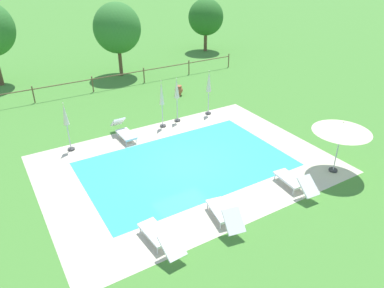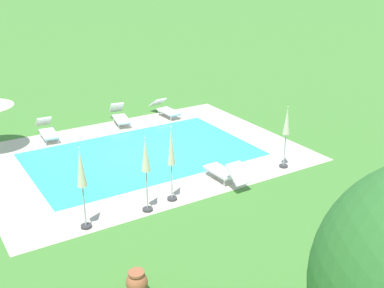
{
  "view_description": "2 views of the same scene",
  "coord_description": "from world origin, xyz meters",
  "views": [
    {
      "loc": [
        -6.68,
        -11.49,
        8.21
      ],
      "look_at": [
        0.59,
        0.5,
        0.6
      ],
      "focal_mm": 33.73,
      "sensor_mm": 36.0,
      "label": 1
    },
    {
      "loc": [
        7.55,
        15.81,
        7.34
      ],
      "look_at": [
        -0.78,
        2.48,
        1.11
      ],
      "focal_mm": 44.75,
      "sensor_mm": 36.0,
      "label": 2
    }
  ],
  "objects": [
    {
      "name": "sun_lounger_north_mid",
      "position": [
        -0.8,
        -3.9,
        0.38
      ],
      "size": [
        0.95,
        2.03,
        0.89
      ],
      "color": "white",
      "rests_on": "ground"
    },
    {
      "name": "sun_lounger_north_near_steps",
      "position": [
        -1.35,
        3.74,
        0.38
      ],
      "size": [
        0.65,
        1.97,
        0.89
      ],
      "color": "white",
      "rests_on": "ground"
    },
    {
      "name": "tree_west_mid",
      "position": [
        11.5,
        16.14,
        2.94
      ],
      "size": [
        3.07,
        3.07,
        4.5
      ],
      "color": "brown",
      "rests_on": "ground"
    },
    {
      "name": "terracotta_urn_near_fence",
      "position": [
        3.84,
        7.47,
        0.34
      ],
      "size": [
        0.51,
        0.51,
        0.63
      ],
      "color": "#A85B38",
      "rests_on": "ground"
    },
    {
      "name": "pool_coping_rim",
      "position": [
        0.0,
        0.0,
        0.01
      ],
      "size": [
        9.12,
        5.87,
        0.01
      ],
      "color": "beige",
      "rests_on": "ground"
    },
    {
      "name": "swimming_pool_water",
      "position": [
        0.0,
        0.0,
        0.01
      ],
      "size": [
        8.64,
        5.39,
        0.01
      ],
      "primitive_type": "cube",
      "color": "#38C6D1",
      "rests_on": "ground"
    },
    {
      "name": "tree_far_west",
      "position": [
        2.25,
        13.26,
        3.37
      ],
      "size": [
        3.29,
        3.29,
        5.1
      ],
      "color": "brown",
      "rests_on": "ground"
    },
    {
      "name": "patio_umbrella_closed_row_mid_east",
      "position": [
        0.86,
        3.89,
        1.64
      ],
      "size": [
        0.32,
        0.32,
        2.52
      ],
      "color": "#383838",
      "rests_on": "ground"
    },
    {
      "name": "ground_plane",
      "position": [
        0.0,
        0.0,
        0.0
      ],
      "size": [
        160.0,
        160.0,
        0.0
      ],
      "primitive_type": "plane",
      "color": "#478433"
    },
    {
      "name": "patio_umbrella_open_foreground",
      "position": [
        5.0,
        -3.65,
        2.04
      ],
      "size": [
        2.3,
        2.3,
        2.29
      ],
      "color": "#383838",
      "rests_on": "ground"
    },
    {
      "name": "sun_lounger_north_end",
      "position": [
        -3.15,
        -3.75,
        0.36
      ],
      "size": [
        0.75,
        2.07,
        0.79
      ],
      "color": "white",
      "rests_on": "ground"
    },
    {
      "name": "patio_umbrella_closed_row_centre",
      "position": [
        1.85,
        4.1,
        1.66
      ],
      "size": [
        0.32,
        0.32,
        2.42
      ],
      "color": "#383838",
      "rests_on": "ground"
    },
    {
      "name": "pool_deck_paving",
      "position": [
        0.0,
        0.0,
        0.0
      ],
      "size": [
        12.04,
        8.79,
        0.01
      ],
      "primitive_type": "cube",
      "color": "beige",
      "rests_on": "ground"
    },
    {
      "name": "patio_umbrella_closed_row_mid_west",
      "position": [
        3.81,
        4.04,
        1.72
      ],
      "size": [
        0.32,
        0.32,
        2.52
      ],
      "color": "#383838",
      "rests_on": "ground"
    },
    {
      "name": "patio_umbrella_closed_row_west",
      "position": [
        -3.92,
        3.86,
        1.59
      ],
      "size": [
        0.32,
        0.32,
        2.36
      ],
      "color": "#383838",
      "rests_on": "ground"
    },
    {
      "name": "sun_lounger_north_far",
      "position": [
        2.64,
        -3.73,
        0.37
      ],
      "size": [
        0.76,
        2.04,
        0.85
      ],
      "color": "white",
      "rests_on": "ground"
    },
    {
      "name": "perimeter_fence",
      "position": [
        -0.62,
        10.88,
        0.7
      ],
      "size": [
        21.82,
        0.08,
        1.05
      ],
      "color": "brown",
      "rests_on": "ground"
    }
  ]
}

